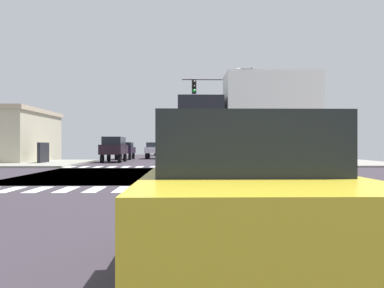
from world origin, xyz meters
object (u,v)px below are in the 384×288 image
object	(u,v)px
sedan_queued_4	(125,149)
box_truck_trailing_1	(252,124)
sedan_leading_5	(161,148)
suv_middle_1	(114,147)
sedan_nearside_1	(154,149)
traffic_signal_mast	(243,98)
street_lamp	(250,106)
sedan_crossing_3	(237,191)

from	to	relation	value
sedan_queued_4	box_truck_trailing_1	size ratio (longest dim) A/B	0.60
sedan_leading_5	suv_middle_1	size ratio (longest dim) A/B	0.93
sedan_leading_5	suv_middle_1	xyz separation A→B (m)	(-3.00, -22.78, 0.28)
sedan_nearside_1	suv_middle_1	world-z (taller)	suv_middle_1
traffic_signal_mast	sedan_leading_5	xyz separation A→B (m)	(-7.75, 31.11, -3.89)
street_lamp	suv_middle_1	world-z (taller)	street_lamp
sedan_crossing_3	box_truck_trailing_1	bearing A→B (deg)	79.52
sedan_nearside_1	box_truck_trailing_1	xyz separation A→B (m)	(6.59, -27.88, 1.45)
street_lamp	sedan_leading_5	distance (m)	23.30
street_lamp	box_truck_trailing_1	distance (m)	21.45
box_truck_trailing_1	suv_middle_1	bearing A→B (deg)	27.01
box_truck_trailing_1	street_lamp	bearing A→B (deg)	-9.21
sedan_leading_5	box_truck_trailing_1	bearing A→B (deg)	99.00
street_lamp	suv_middle_1	bearing A→B (deg)	-170.47
box_truck_trailing_1	suv_middle_1	world-z (taller)	box_truck_trailing_1
street_lamp	sedan_crossing_3	size ratio (longest dim) A/B	2.15
sedan_leading_5	box_truck_trailing_1	world-z (taller)	box_truck_trailing_1
sedan_queued_4	sedan_leading_5	bearing A→B (deg)	-100.74
sedan_queued_4	suv_middle_1	world-z (taller)	suv_middle_1
sedan_crossing_3	street_lamp	bearing A→B (deg)	80.28
sedan_leading_5	box_truck_trailing_1	size ratio (longest dim) A/B	0.60
sedan_queued_4	street_lamp	bearing A→B (deg)	159.78
traffic_signal_mast	street_lamp	size ratio (longest dim) A/B	0.79
box_truck_trailing_1	suv_middle_1	xyz separation A→B (m)	(-9.59, 18.81, -1.17)
sedan_crossing_3	sedan_leading_5	distance (m)	55.72
sedan_crossing_3	sedan_queued_4	distance (m)	40.36
sedan_queued_4	box_truck_trailing_1	distance (m)	27.53
sedan_nearside_1	sedan_crossing_3	xyz separation A→B (m)	(4.00, -41.86, 0.00)
sedan_queued_4	sedan_nearside_1	bearing A→B (deg)	-144.89
sedan_leading_5	sedan_nearside_1	bearing A→B (deg)	90.00
sedan_leading_5	box_truck_trailing_1	xyz separation A→B (m)	(6.59, -41.59, 1.45)
street_lamp	box_truck_trailing_1	xyz separation A→B (m)	(-3.40, -20.99, -2.87)
sedan_crossing_3	suv_middle_1	xyz separation A→B (m)	(-7.00, 32.79, 0.28)
street_lamp	sedan_nearside_1	xyz separation A→B (m)	(-9.99, 6.89, -4.31)
sedan_queued_4	box_truck_trailing_1	bearing A→B (deg)	110.40
traffic_signal_mast	sedan_crossing_3	bearing A→B (deg)	-98.71
sedan_crossing_3	box_truck_trailing_1	size ratio (longest dim) A/B	0.60
sedan_nearside_1	suv_middle_1	size ratio (longest dim) A/B	0.93
sedan_nearside_1	sedan_queued_4	xyz separation A→B (m)	(-3.00, -2.11, 0.00)
sedan_queued_4	sedan_leading_5	world-z (taller)	same
suv_middle_1	box_truck_trailing_1	bearing A→B (deg)	117.01
sedan_queued_4	sedan_leading_5	xyz separation A→B (m)	(3.00, 15.82, 0.00)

